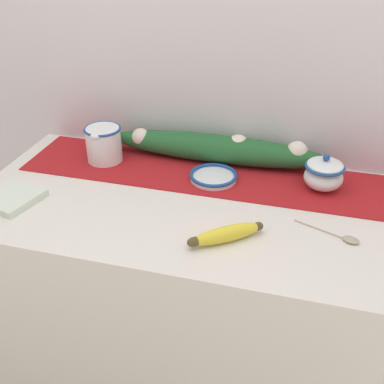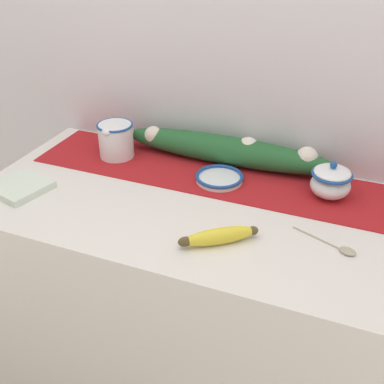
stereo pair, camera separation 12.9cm
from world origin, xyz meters
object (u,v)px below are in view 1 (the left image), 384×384
(sugar_bowl, at_px, (324,174))
(napkin_stack, at_px, (11,197))
(spoon, at_px, (347,239))
(cream_pitcher, at_px, (104,143))
(small_dish, at_px, (213,176))
(banana, at_px, (226,234))

(sugar_bowl, distance_m, napkin_stack, 0.89)
(sugar_bowl, height_order, spoon, sugar_bowl)
(cream_pitcher, xyz_separation_m, napkin_stack, (-0.15, -0.30, -0.05))
(small_dish, distance_m, banana, 0.31)
(banana, distance_m, napkin_stack, 0.62)
(small_dish, bearing_deg, spoon, -28.07)
(spoon, bearing_deg, napkin_stack, -154.98)
(napkin_stack, bearing_deg, spoon, 3.56)
(banana, distance_m, spoon, 0.30)
(cream_pitcher, distance_m, sugar_bowl, 0.68)
(cream_pitcher, xyz_separation_m, sugar_bowl, (0.68, -0.00, -0.01))
(sugar_bowl, xyz_separation_m, small_dish, (-0.32, -0.03, -0.04))
(cream_pitcher, height_order, small_dish, cream_pitcher)
(napkin_stack, bearing_deg, small_dish, 26.87)
(small_dish, bearing_deg, napkin_stack, -153.13)
(sugar_bowl, relative_size, small_dish, 0.79)
(small_dish, bearing_deg, banana, -71.03)
(cream_pitcher, distance_m, spoon, 0.79)
(napkin_stack, bearing_deg, sugar_bowl, 19.43)
(small_dish, distance_m, spoon, 0.44)
(sugar_bowl, bearing_deg, napkin_stack, -160.57)
(cream_pitcher, bearing_deg, banana, -34.63)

